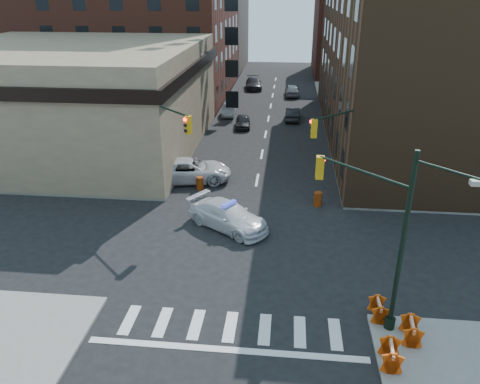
% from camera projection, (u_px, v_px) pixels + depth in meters
% --- Properties ---
extents(ground, '(140.00, 140.00, 0.00)m').
position_uv_depth(ground, '(245.00, 247.00, 26.46)').
color(ground, black).
rests_on(ground, ground).
extents(sidewalk_nw, '(34.00, 54.50, 0.15)m').
position_uv_depth(sidewalk_nw, '(86.00, 103.00, 58.38)').
color(sidewalk_nw, gray).
rests_on(sidewalk_nw, ground).
extents(sidewalk_ne, '(34.00, 54.50, 0.15)m').
position_uv_depth(sidewalk_ne, '(469.00, 113.00, 54.05)').
color(sidewalk_ne, gray).
rests_on(sidewalk_ne, ground).
extents(bank_building, '(22.00, 22.00, 9.00)m').
position_uv_depth(bank_building, '(71.00, 98.00, 41.25)').
color(bank_building, '#958361').
rests_on(bank_building, ground).
extents(commercial_row_ne, '(14.00, 34.00, 14.00)m').
position_uv_depth(commercial_row_ne, '(409.00, 64.00, 42.87)').
color(commercial_row_ne, '#462F1C').
rests_on(commercial_row_ne, ground).
extents(filler_nw, '(20.00, 18.00, 16.00)m').
position_uv_depth(filler_nw, '(187.00, 20.00, 81.11)').
color(filler_nw, brown).
rests_on(filler_nw, ground).
extents(filler_ne, '(16.00, 16.00, 12.00)m').
position_uv_depth(filler_ne, '(365.00, 36.00, 75.46)').
color(filler_ne, '#59281C').
rests_on(filler_ne, ground).
extents(signal_pole_se, '(5.40, 5.27, 8.00)m').
position_uv_depth(signal_pole_se, '(380.00, 226.00, 19.00)').
color(signal_pole_se, black).
rests_on(signal_pole_se, sidewalk_se).
extents(signal_pole_nw, '(3.58, 3.67, 8.00)m').
position_uv_depth(signal_pole_nw, '(163.00, 142.00, 30.11)').
color(signal_pole_nw, black).
rests_on(signal_pole_nw, sidewalk_nw).
extents(signal_pole_ne, '(3.67, 3.58, 8.00)m').
position_uv_depth(signal_pole_ne, '(347.00, 148.00, 29.02)').
color(signal_pole_ne, black).
rests_on(signal_pole_ne, sidewalk_ne).
extents(tree_ne_near, '(3.00, 3.00, 4.85)m').
position_uv_depth(tree_ne_near, '(341.00, 93.00, 47.99)').
color(tree_ne_near, black).
rests_on(tree_ne_near, sidewalk_ne).
extents(tree_ne_far, '(3.00, 3.00, 4.85)m').
position_uv_depth(tree_ne_far, '(335.00, 78.00, 55.27)').
color(tree_ne_far, black).
rests_on(tree_ne_far, sidewalk_ne).
extents(police_car, '(5.70, 4.88, 1.57)m').
position_uv_depth(police_car, '(228.00, 216.00, 28.30)').
color(police_car, silver).
rests_on(police_car, ground).
extents(pickup, '(6.62, 3.98, 1.72)m').
position_uv_depth(pickup, '(190.00, 170.00, 35.08)').
color(pickup, silver).
rests_on(pickup, ground).
extents(parked_car_wnear, '(1.80, 3.83, 1.27)m').
position_uv_depth(parked_car_wnear, '(243.00, 122.00, 48.47)').
color(parked_car_wnear, black).
rests_on(parked_car_wnear, ground).
extents(parked_car_wfar, '(1.55, 4.04, 1.31)m').
position_uv_depth(parked_car_wfar, '(229.00, 110.00, 52.94)').
color(parked_car_wfar, gray).
rests_on(parked_car_wfar, ground).
extents(parked_car_wdeep, '(2.76, 5.55, 1.55)m').
position_uv_depth(parked_car_wdeep, '(254.00, 83.00, 66.56)').
color(parked_car_wdeep, black).
rests_on(parked_car_wdeep, ground).
extents(parked_car_enear, '(1.64, 4.29, 1.40)m').
position_uv_depth(parked_car_enear, '(293.00, 114.00, 51.16)').
color(parked_car_enear, black).
rests_on(parked_car_enear, ground).
extents(parked_car_efar, '(1.96, 4.54, 1.53)m').
position_uv_depth(parked_car_efar, '(292.00, 90.00, 62.38)').
color(parked_car_efar, gray).
rests_on(parked_car_efar, ground).
extents(pedestrian_a, '(0.84, 0.69, 1.99)m').
position_uv_depth(pedestrian_a, '(127.00, 164.00, 35.53)').
color(pedestrian_a, black).
rests_on(pedestrian_a, sidewalk_nw).
extents(pedestrian_b, '(0.79, 0.62, 1.60)m').
position_uv_depth(pedestrian_b, '(98.00, 183.00, 32.56)').
color(pedestrian_b, black).
rests_on(pedestrian_b, sidewalk_nw).
extents(pedestrian_c, '(0.90, 1.04, 1.68)m').
position_uv_depth(pedestrian_c, '(95.00, 166.00, 35.48)').
color(pedestrian_c, black).
rests_on(pedestrian_c, sidewalk_nw).
extents(barrel_road, '(0.72, 0.72, 0.98)m').
position_uv_depth(barrel_road, '(318.00, 199.00, 31.24)').
color(barrel_road, '#D55C0A').
rests_on(barrel_road, ground).
extents(barrel_bank, '(0.67, 0.67, 0.95)m').
position_uv_depth(barrel_bank, '(200.00, 183.00, 33.78)').
color(barrel_bank, red).
rests_on(barrel_bank, ground).
extents(barricade_se_a, '(0.58, 1.15, 0.86)m').
position_uv_depth(barricade_se_a, '(378.00, 310.00, 20.44)').
color(barricade_se_a, '#CC5609').
rests_on(barricade_se_a, sidewalk_se).
extents(barricade_se_b, '(0.73, 1.29, 0.93)m').
position_uv_depth(barricade_se_b, '(411.00, 331.00, 19.14)').
color(barricade_se_b, '#E04C0A').
rests_on(barricade_se_b, sidewalk_se).
extents(barricade_se_c, '(0.73, 1.30, 0.94)m').
position_uv_depth(barricade_se_c, '(391.00, 355.00, 17.88)').
color(barricade_se_c, '#C75909').
rests_on(barricade_se_c, sidewalk_se).
extents(barricade_nw_a, '(1.21, 0.72, 0.86)m').
position_uv_depth(barricade_nw_a, '(136.00, 188.00, 32.64)').
color(barricade_nw_a, '#C86709').
rests_on(barricade_nw_a, sidewalk_nw).
extents(barricade_nw_b, '(1.18, 0.60, 0.88)m').
position_uv_depth(barricade_nw_b, '(118.00, 180.00, 34.03)').
color(barricade_nw_b, red).
rests_on(barricade_nw_b, sidewalk_nw).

